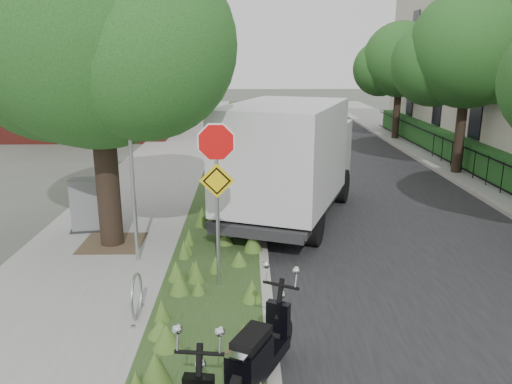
# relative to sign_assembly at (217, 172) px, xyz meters

# --- Properties ---
(ground) EXTENTS (120.00, 120.00, 0.00)m
(ground) POSITION_rel_sign_assembly_xyz_m (1.40, -0.58, -2.33)
(ground) COLOR #4C5147
(ground) RESTS_ON ground
(sidewalk_near) EXTENTS (3.50, 60.00, 0.12)m
(sidewalk_near) POSITION_rel_sign_assembly_xyz_m (-2.85, 9.42, -2.27)
(sidewalk_near) COLOR gray
(sidewalk_near) RESTS_ON ground
(verge) EXTENTS (2.00, 60.00, 0.12)m
(verge) POSITION_rel_sign_assembly_xyz_m (-0.10, 9.42, -2.27)
(verge) COLOR #223F1B
(verge) RESTS_ON ground
(kerb_near) EXTENTS (0.20, 60.00, 0.13)m
(kerb_near) POSITION_rel_sign_assembly_xyz_m (0.90, 9.42, -2.26)
(kerb_near) COLOR #9E9991
(kerb_near) RESTS_ON ground
(road) EXTENTS (7.00, 60.00, 0.01)m
(road) POSITION_rel_sign_assembly_xyz_m (4.40, 9.42, -2.32)
(road) COLOR black
(road) RESTS_ON ground
(kerb_far) EXTENTS (0.20, 60.00, 0.13)m
(kerb_far) POSITION_rel_sign_assembly_xyz_m (7.90, 9.42, -2.26)
(kerb_far) COLOR #9E9991
(kerb_far) RESTS_ON ground
(footpath_far) EXTENTS (3.20, 60.00, 0.12)m
(footpath_far) POSITION_rel_sign_assembly_xyz_m (9.60, 9.42, -2.27)
(footpath_far) COLOR gray
(footpath_far) RESTS_ON ground
(street_tree_main) EXTENTS (6.21, 5.54, 7.66)m
(street_tree_main) POSITION_rel_sign_assembly_xyz_m (-2.68, 2.28, 2.48)
(street_tree_main) COLOR black
(street_tree_main) RESTS_ON ground
(bare_post) EXTENTS (0.08, 0.08, 4.00)m
(bare_post) POSITION_rel_sign_assembly_xyz_m (-1.80, 1.22, -0.21)
(bare_post) COLOR #A5A8AD
(bare_post) RESTS_ON ground
(bike_hoop) EXTENTS (0.06, 0.78, 0.77)m
(bike_hoop) POSITION_rel_sign_assembly_xyz_m (-1.30, -1.18, -1.83)
(bike_hoop) COLOR #A5A8AD
(bike_hoop) RESTS_ON ground
(sign_assembly) EXTENTS (0.94, 0.08, 3.22)m
(sign_assembly) POSITION_rel_sign_assembly_xyz_m (0.00, 0.00, 0.00)
(sign_assembly) COLOR #A5A8AD
(sign_assembly) RESTS_ON ground
(fence_far) EXTENTS (0.04, 24.00, 1.00)m
(fence_far) POSITION_rel_sign_assembly_xyz_m (8.60, 9.42, -1.66)
(fence_far) COLOR black
(fence_far) RESTS_ON ground
(hedge_far) EXTENTS (1.00, 24.00, 1.10)m
(hedge_far) POSITION_rel_sign_assembly_xyz_m (9.30, 9.42, -1.66)
(hedge_far) COLOR #1E4E1C
(hedge_far) RESTS_ON footpath_far
(brick_building) EXTENTS (9.40, 10.40, 8.30)m
(brick_building) POSITION_rel_sign_assembly_xyz_m (-8.10, 21.42, 1.88)
(brick_building) COLOR maroon
(brick_building) RESTS_ON ground
(far_tree_b) EXTENTS (4.83, 4.31, 6.56)m
(far_tree_b) POSITION_rel_sign_assembly_xyz_m (8.34, 9.46, 2.04)
(far_tree_b) COLOR black
(far_tree_b) RESTS_ON ground
(far_tree_c) EXTENTS (4.37, 3.89, 5.93)m
(far_tree_c) POSITION_rel_sign_assembly_xyz_m (8.34, 17.46, 1.63)
(far_tree_c) COLOR black
(far_tree_c) RESTS_ON ground
(scooter_far) EXTENTS (0.96, 1.68, 0.87)m
(scooter_far) POSITION_rel_sign_assembly_xyz_m (0.66, -3.04, -1.79)
(scooter_far) COLOR black
(scooter_far) RESTS_ON ground
(box_truck) EXTENTS (4.24, 6.47, 2.74)m
(box_truck) POSITION_rel_sign_assembly_xyz_m (1.69, 4.24, -0.54)
(box_truck) COLOR #262628
(box_truck) RESTS_ON ground
(utility_cabinet) EXTENTS (1.07, 0.81, 1.30)m
(utility_cabinet) POSITION_rel_sign_assembly_xyz_m (-3.38, 3.24, -1.58)
(utility_cabinet) COLOR #262628
(utility_cabinet) RESTS_ON ground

